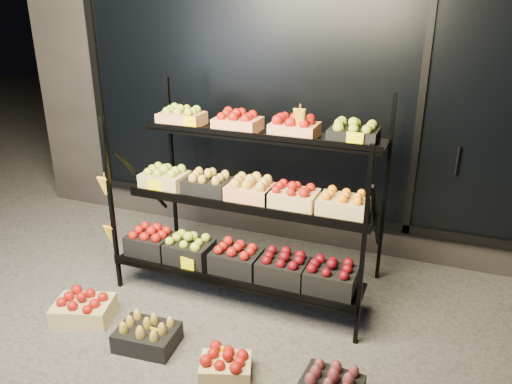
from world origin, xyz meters
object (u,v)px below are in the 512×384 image
at_px(floor_crate_left, 83,308).
at_px(floor_crate_midright, 226,365).
at_px(display_rack, 246,202).
at_px(floor_crate_midleft, 147,334).

bearing_deg(floor_crate_left, floor_crate_midright, -24.50).
distance_m(display_rack, floor_crate_midleft, 1.27).
xyz_separation_m(floor_crate_left, floor_crate_midright, (1.29, -0.16, -0.02)).
relative_size(display_rack, floor_crate_midright, 5.48).
relative_size(display_rack, floor_crate_left, 4.30).
xyz_separation_m(display_rack, floor_crate_midleft, (-0.35, -1.01, -0.69)).
xyz_separation_m(display_rack, floor_crate_left, (-0.99, -0.91, -0.69)).
distance_m(display_rack, floor_crate_left, 1.51).
height_order(floor_crate_left, floor_crate_midright, floor_crate_left).
distance_m(floor_crate_left, floor_crate_midleft, 0.65).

